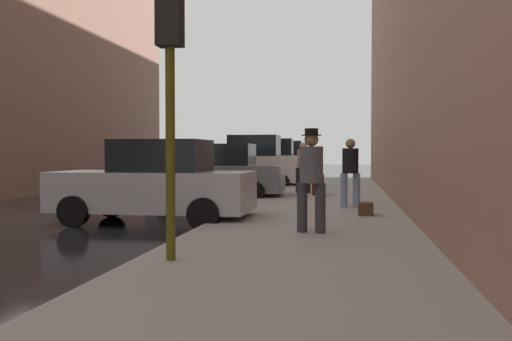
{
  "coord_description": "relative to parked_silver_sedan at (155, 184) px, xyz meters",
  "views": [
    {
      "loc": [
        6.7,
        -11.65,
        1.52
      ],
      "look_at": [
        4.01,
        5.23,
        0.97
      ],
      "focal_mm": 40.0,
      "sensor_mm": 36.0,
      "label": 1
    }
  ],
  "objects": [
    {
      "name": "parked_bronze_suv",
      "position": [
        -0.0,
        18.56,
        0.18
      ],
      "size": [
        4.66,
        2.17,
        2.25
      ],
      "color": "brown",
      "rests_on": "ground_plane"
    },
    {
      "name": "sidewalk",
      "position": [
        3.35,
        -0.05,
        -0.77
      ],
      "size": [
        4.0,
        40.0,
        0.15
      ],
      "primitive_type": "cube",
      "color": "gray",
      "rests_on": "ground_plane"
    },
    {
      "name": "parked_gray_coupe",
      "position": [
        0.0,
        6.09,
        0.0
      ],
      "size": [
        4.2,
        2.07,
        1.79
      ],
      "color": "slate",
      "rests_on": "ground_plane"
    },
    {
      "name": "duffel_bag",
      "position": [
        4.47,
        0.93,
        -0.56
      ],
      "size": [
        0.32,
        0.44,
        0.28
      ],
      "color": "#472D19",
      "rests_on": "sidewalk"
    },
    {
      "name": "parked_blue_sedan",
      "position": [
        0.0,
        30.97,
        0.0
      ],
      "size": [
        4.22,
        2.09,
        1.79
      ],
      "color": "navy",
      "rests_on": "ground_plane"
    },
    {
      "name": "parked_silver_sedan",
      "position": [
        0.0,
        0.0,
        0.0
      ],
      "size": [
        4.23,
        2.12,
        1.79
      ],
      "color": "#B7BABF",
      "rests_on": "ground_plane"
    },
    {
      "name": "parked_white_van",
      "position": [
        -0.0,
        12.32,
        0.18
      ],
      "size": [
        4.62,
        2.11,
        2.25
      ],
      "color": "silver",
      "rests_on": "ground_plane"
    },
    {
      "name": "parked_black_suv",
      "position": [
        -0.0,
        24.83,
        0.18
      ],
      "size": [
        4.64,
        2.14,
        2.25
      ],
      "color": "black",
      "rests_on": "ground_plane"
    },
    {
      "name": "pedestrian_in_tan_coat",
      "position": [
        2.6,
        7.5,
        0.26
      ],
      "size": [
        0.52,
        0.45,
        1.71
      ],
      "color": "black",
      "rests_on": "sidewalk"
    },
    {
      "name": "pedestrian_in_jeans",
      "position": [
        4.15,
        2.7,
        0.26
      ],
      "size": [
        0.53,
        0.48,
        1.71
      ],
      "color": "#728CB2",
      "rests_on": "sidewalk"
    },
    {
      "name": "ground_plane",
      "position": [
        -2.65,
        -0.05,
        -0.85
      ],
      "size": [
        120.0,
        120.0,
        0.0
      ],
      "primitive_type": "plane",
      "color": "black"
    },
    {
      "name": "fire_hydrant",
      "position": [
        1.8,
        7.57,
        -0.35
      ],
      "size": [
        0.42,
        0.22,
        0.7
      ],
      "color": "red",
      "rests_on": "sidewalk"
    },
    {
      "name": "pedestrian_with_beanie",
      "position": [
        3.46,
        -1.98,
        0.29
      ],
      "size": [
        0.53,
        0.47,
        1.78
      ],
      "color": "#333338",
      "rests_on": "sidewalk"
    },
    {
      "name": "traffic_light",
      "position": [
        1.85,
        -4.75,
        1.91
      ],
      "size": [
        0.32,
        0.32,
        3.6
      ],
      "color": "#514C0F",
      "rests_on": "sidewalk"
    },
    {
      "name": "rolling_suitcase",
      "position": [
        3.14,
        6.72,
        -0.36
      ],
      "size": [
        0.42,
        0.6,
        1.04
      ],
      "color": "#591414",
      "rests_on": "sidewalk"
    }
  ]
}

